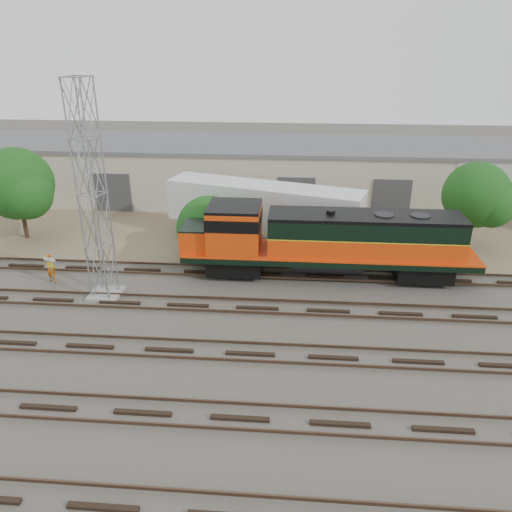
# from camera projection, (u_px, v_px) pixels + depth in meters

# --- Properties ---
(ground) EXTENTS (140.00, 140.00, 0.00)m
(ground) POSITION_uv_depth(u_px,v_px,m) (255.00, 323.00, 26.96)
(ground) COLOR #47423A
(ground) RESTS_ON ground
(dirt_strip) EXTENTS (80.00, 16.00, 0.02)m
(dirt_strip) POSITION_uv_depth(u_px,v_px,m) (270.00, 227.00, 40.66)
(dirt_strip) COLOR #726047
(dirt_strip) RESTS_ON ground
(tracks) EXTENTS (80.00, 20.40, 0.28)m
(tracks) POSITION_uv_depth(u_px,v_px,m) (250.00, 354.00, 24.19)
(tracks) COLOR black
(tracks) RESTS_ON ground
(warehouse) EXTENTS (58.40, 10.40, 5.30)m
(warehouse) POSITION_uv_depth(u_px,v_px,m) (276.00, 171.00, 46.88)
(warehouse) COLOR beige
(warehouse) RESTS_ON ground
(locomotive) EXTENTS (18.39, 3.23, 4.42)m
(locomotive) POSITION_uv_depth(u_px,v_px,m) (324.00, 241.00, 31.15)
(locomotive) COLOR black
(locomotive) RESTS_ON tracks
(signal_tower) EXTENTS (1.83, 1.83, 12.38)m
(signal_tower) POSITION_uv_depth(u_px,v_px,m) (93.00, 198.00, 27.44)
(signal_tower) COLOR gray
(signal_tower) RESTS_ON ground
(sign_post) EXTENTS (0.83, 0.29, 2.11)m
(sign_post) POSITION_uv_depth(u_px,v_px,m) (51.00, 267.00, 30.09)
(sign_post) COLOR gray
(sign_post) RESTS_ON ground
(worker) EXTENTS (0.81, 0.71, 1.87)m
(worker) POSITION_uv_depth(u_px,v_px,m) (51.00, 268.00, 31.21)
(worker) COLOR #D15A0B
(worker) RESTS_ON ground
(semi_trailer) EXTENTS (14.66, 6.96, 4.45)m
(semi_trailer) POSITION_uv_depth(u_px,v_px,m) (268.00, 207.00, 36.42)
(semi_trailer) COLOR silver
(semi_trailer) RESTS_ON ground
(tree_west) EXTENTS (5.58, 5.31, 6.95)m
(tree_west) POSITION_uv_depth(u_px,v_px,m) (19.00, 186.00, 36.58)
(tree_west) COLOR #382619
(tree_west) RESTS_ON ground
(tree_mid) EXTENTS (4.73, 4.51, 4.51)m
(tree_mid) POSITION_uv_depth(u_px,v_px,m) (212.00, 231.00, 34.62)
(tree_mid) COLOR #382619
(tree_mid) RESTS_ON ground
(tree_east) EXTENTS (4.90, 4.67, 6.30)m
(tree_east) POSITION_uv_depth(u_px,v_px,m) (480.00, 197.00, 35.11)
(tree_east) COLOR #382619
(tree_east) RESTS_ON ground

